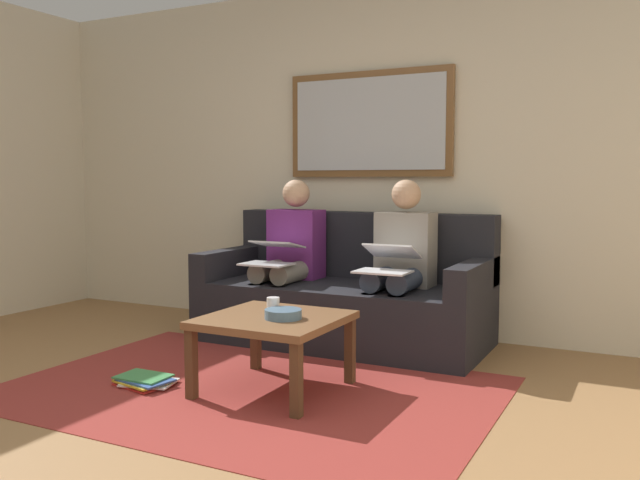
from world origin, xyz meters
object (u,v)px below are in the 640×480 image
laptop_silver (273,253)px  framed_mirror (369,124)px  coffee_table (274,326)px  couch (347,297)px  bowl (283,314)px  person_right (290,253)px  magazine_stack (145,381)px  laptop_white (388,260)px  person_left (400,260)px  cup (273,306)px

laptop_silver → framed_mirror: bearing=-121.3°
laptop_silver → coffee_table: bearing=121.1°
framed_mirror → laptop_silver: bearing=58.7°
couch → coffee_table: bearing=95.9°
couch → framed_mirror: (0.00, -0.39, 1.24)m
framed_mirror → bowl: (-0.21, 1.64, -1.12)m
coffee_table → person_right: 1.30m
couch → magazine_stack: bearing=69.4°
laptop_white → person_left: bearing=-90.0°
laptop_white → person_right: 0.88m
person_left → laptop_silver: person_left is taller
bowl → laptop_silver: 1.15m
bowl → couch: bearing=-80.7°
person_left → magazine_stack: bearing=55.2°
person_left → laptop_white: (0.00, 0.23, 0.02)m
person_left → person_right: bearing=0.0°
laptop_white → laptop_silver: laptop_white is taller
coffee_table → person_left: bearing=-104.5°
bowl → person_right: bearing=-62.0°
cup → laptop_white: bearing=-111.0°
person_right → magazine_stack: (0.13, 1.40, -0.58)m
person_left → framed_mirror: bearing=-47.2°
bowl → person_right: (0.63, -1.18, 0.17)m
couch → framed_mirror: framed_mirror is taller
person_right → framed_mirror: bearing=-132.8°
person_left → laptop_white: size_ratio=2.90×
coffee_table → laptop_white: bearing=-107.9°
couch → coffee_table: size_ratio=2.81×
bowl → laptop_silver: bearing=-56.3°
cup → magazine_stack: bearing=25.8°
laptop_silver → person_right: bearing=-90.0°
magazine_stack → coffee_table: bearing=-159.4°
person_left → person_right: (0.85, 0.00, 0.00)m
person_left → laptop_white: 0.23m
coffee_table → laptop_silver: (0.55, -0.91, 0.28)m
coffee_table → person_left: 1.21m
framed_mirror → person_right: 1.13m
person_right → laptop_silver: 0.24m
cup → laptop_silver: laptop_silver is taller
coffee_table → laptop_white: size_ratio=1.78×
couch → magazine_stack: couch is taller
magazine_stack → person_left: bearing=-124.8°
framed_mirror → laptop_silver: size_ratio=3.35×
coffee_table → cup: cup is taller
couch → laptop_silver: (0.42, 0.31, 0.32)m
coffee_table → bowl: 0.12m
framed_mirror → cup: 1.90m
cup → laptop_silver: 1.01m
magazine_stack → laptop_silver: bearing=-96.3°
coffee_table → cup: (0.04, -0.06, 0.10)m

